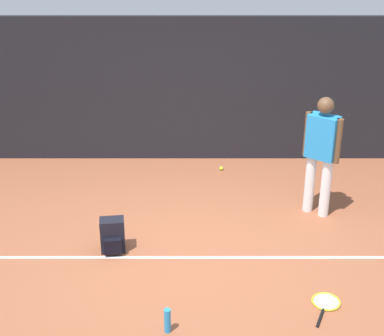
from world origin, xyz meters
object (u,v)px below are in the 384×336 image
(tennis_player, at_px, (323,150))
(backpack, at_px, (114,236))
(water_bottle, at_px, (169,320))
(tennis_ball_near_player, at_px, (223,168))
(tennis_racket, at_px, (327,303))

(tennis_player, relative_size, backpack, 3.86)
(water_bottle, bearing_deg, tennis_ball_near_player, 79.43)
(tennis_player, height_order, backpack, tennis_player)
(backpack, bearing_deg, tennis_racket, -30.66)
(tennis_racket, height_order, tennis_ball_near_player, tennis_ball_near_player)
(tennis_racket, relative_size, tennis_ball_near_player, 9.58)
(tennis_racket, height_order, water_bottle, water_bottle)
(tennis_player, bearing_deg, water_bottle, -92.58)
(backpack, bearing_deg, water_bottle, -70.95)
(tennis_player, xyz_separation_m, tennis_ball_near_player, (-1.26, 1.41, -0.93))
(tennis_player, distance_m, tennis_racket, 2.28)
(backpack, bearing_deg, tennis_player, 12.66)
(tennis_player, bearing_deg, tennis_racket, -61.71)
(tennis_ball_near_player, height_order, water_bottle, water_bottle)
(tennis_racket, distance_m, water_bottle, 1.77)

